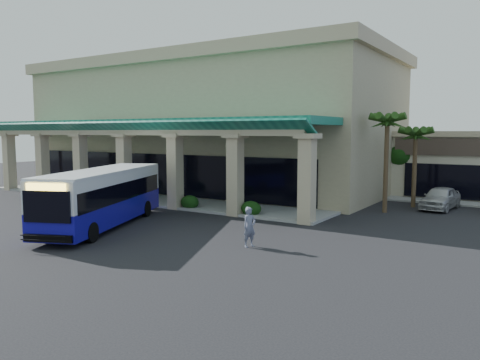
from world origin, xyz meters
The scene contains 10 objects.
ground centered at (0.00, 0.00, 0.00)m, with size 110.00×110.00×0.00m, color black.
main_building centered at (-8.00, 16.00, 5.67)m, with size 30.80×14.80×11.35m, color tan, non-canonical shape.
arcade centered at (-8.00, 6.80, 2.85)m, with size 30.00×6.20×5.70m, color #0F5D4B, non-canonical shape.
palm_0 centered at (8.50, 11.00, 3.30)m, with size 2.40×2.40×6.60m, color #1B3C10, non-canonical shape.
palm_1 centered at (9.50, 14.00, 2.90)m, with size 2.40×2.40×5.80m, color #1B3C10, non-canonical shape.
palm_2 centered at (-22.50, 6.50, 3.10)m, with size 2.40×2.40×6.20m, color #1B3C10, non-canonical shape.
broadleaf_tree centered at (7.50, 19.00, 2.41)m, with size 2.60×2.60×4.81m, color black, non-canonical shape.
transit_bus centered at (-2.52, -1.00, 1.46)m, with size 2.44×10.47×2.92m, color #130E97, non-canonical shape.
pedestrian centered at (6.06, -0.67, 0.85)m, with size 0.62×0.41×1.70m, color slate.
car_silver centered at (11.11, 14.05, 0.72)m, with size 1.69×4.20×1.43m, color #B8B8B8.
Camera 1 is at (16.15, -17.21, 4.83)m, focal length 35.00 mm.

